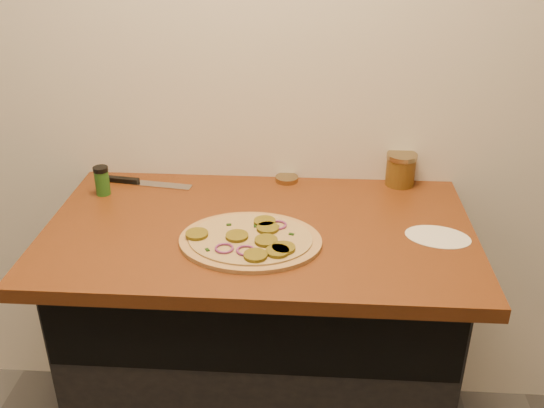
# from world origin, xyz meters

# --- Properties ---
(cabinet) EXTENTS (1.10, 0.60, 0.86)m
(cabinet) POSITION_xyz_m (0.00, 1.45, 0.43)
(cabinet) COLOR black
(cabinet) RESTS_ON ground
(countertop) EXTENTS (1.20, 0.70, 0.04)m
(countertop) POSITION_xyz_m (0.00, 1.42, 0.88)
(countertop) COLOR brown
(countertop) RESTS_ON cabinet
(pizza) EXTENTS (0.39, 0.39, 0.03)m
(pizza) POSITION_xyz_m (-0.01, 1.32, 0.91)
(pizza) COLOR tan
(pizza) RESTS_ON countertop
(chefs_knife) EXTENTS (0.28, 0.07, 0.02)m
(chefs_knife) POSITION_xyz_m (-0.40, 1.67, 0.91)
(chefs_knife) COLOR #B7BAC1
(chefs_knife) RESTS_ON countertop
(mason_jar_lid) EXTENTS (0.08, 0.08, 0.02)m
(mason_jar_lid) POSITION_xyz_m (0.07, 1.72, 0.91)
(mason_jar_lid) COLOR #8F7B53
(mason_jar_lid) RESTS_ON countertop
(salsa_jar) EXTENTS (0.10, 0.10, 0.10)m
(salsa_jar) POSITION_xyz_m (0.43, 1.72, 0.95)
(salsa_jar) COLOR maroon
(salsa_jar) RESTS_ON countertop
(spice_shaker) EXTENTS (0.05, 0.05, 0.09)m
(spice_shaker) POSITION_xyz_m (-0.50, 1.59, 0.95)
(spice_shaker) COLOR #24581B
(spice_shaker) RESTS_ON countertop
(flour_spill) EXTENTS (0.21, 0.21, 0.00)m
(flour_spill) POSITION_xyz_m (0.49, 1.39, 0.90)
(flour_spill) COLOR white
(flour_spill) RESTS_ON countertop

